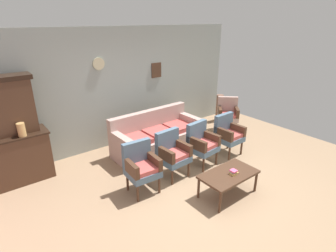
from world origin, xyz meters
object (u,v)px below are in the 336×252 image
wingback_chair_by_fireplace (228,113)px  side_cabinet (17,158)px  vase_on_cabinet (21,130)px  armchair_row_middle (141,165)px  armchair_near_couch_end (172,152)px  coffee_table (229,176)px  floor_vase_by_wall (219,108)px  floral_couch (157,137)px  armchair_near_cabinet (228,133)px  book_stack_on_table (234,172)px  armchair_by_doorway (202,142)px

wingback_chair_by_fireplace → side_cabinet: bearing=171.4°
vase_on_cabinet → armchair_row_middle: 2.17m
armchair_near_couch_end → wingback_chair_by_fireplace: 2.73m
vase_on_cabinet → coffee_table: (2.58, -2.50, -0.68)m
side_cabinet → armchair_near_couch_end: 2.85m
floor_vase_by_wall → side_cabinet: bearing=178.9°
vase_on_cabinet → floral_couch: bearing=-8.4°
armchair_near_cabinet → coffee_table: armchair_near_cabinet is taller
floral_couch → armchair_near_couch_end: (-0.38, -1.05, 0.17)m
floral_couch → armchair_near_cabinet: (1.16, -1.10, 0.17)m
floral_couch → book_stack_on_table: floral_couch is taller
wingback_chair_by_fireplace → armchair_near_couch_end: bearing=-161.6°
armchair_row_middle → wingback_chair_by_fireplace: size_ratio=1.00×
floral_couch → wingback_chair_by_fireplace: same height
vase_on_cabinet → coffee_table: bearing=-44.1°
vase_on_cabinet → floor_vase_by_wall: size_ratio=0.31×
floral_couch → book_stack_on_table: (0.03, -2.18, 0.13)m
vase_on_cabinet → wingback_chair_by_fireplace: 4.86m
armchair_row_middle → armchair_near_couch_end: bearing=4.4°
armchair_row_middle → floor_vase_by_wall: bearing=22.8°
coffee_table → floor_vase_by_wall: bearing=44.5°
floral_couch → coffee_table: bearing=-90.3°
armchair_near_cabinet → floor_vase_by_wall: armchair_near_cabinet is taller
armchair_row_middle → wingback_chair_by_fireplace: bearing=15.4°
vase_on_cabinet → armchair_near_cabinet: (3.75, -1.48, -0.55)m
coffee_table → book_stack_on_table: size_ratio=6.64×
armchair_near_couch_end → coffee_table: (0.37, -1.06, -0.12)m
vase_on_cabinet → armchair_near_cabinet: size_ratio=0.27×
floral_couch → wingback_chair_by_fireplace: (2.21, -0.19, 0.17)m
wingback_chair_by_fireplace → armchair_by_doorway: bearing=-154.2°
vase_on_cabinet → armchair_by_doorway: bearing=-26.4°
book_stack_on_table → floral_couch: bearing=90.8°
floral_couch → coffee_table: floral_couch is taller
armchair_near_couch_end → book_stack_on_table: bearing=-69.8°
floor_vase_by_wall → book_stack_on_table: bearing=-134.4°
vase_on_cabinet → side_cabinet: bearing=129.7°
side_cabinet → armchair_row_middle: 2.32m
book_stack_on_table → vase_on_cabinet: bearing=135.7°
floral_couch → armchair_near_couch_end: same height
armchair_by_doorway → armchair_near_cabinet: bearing=-0.9°
coffee_table → armchair_by_doorway: bearing=70.1°
armchair_near_couch_end → armchair_by_doorway: 0.74m
side_cabinet → vase_on_cabinet: 0.63m
side_cabinet → armchair_near_cabinet: 4.23m
floral_couch → armchair_by_doorway: (0.36, -1.08, 0.17)m
floral_couch → floor_vase_by_wall: 2.65m
armchair_near_couch_end → armchair_near_cabinet: (1.54, -0.04, 0.00)m
armchair_by_doorway → vase_on_cabinet: bearing=153.6°
armchair_by_doorway → book_stack_on_table: bearing=-106.8°
side_cabinet → armchair_by_doorway: (3.09, -1.64, 0.03)m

